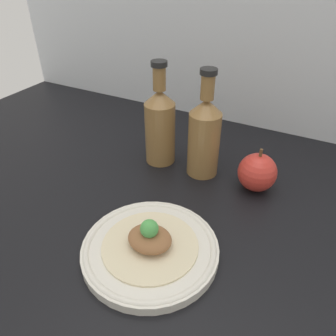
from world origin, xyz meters
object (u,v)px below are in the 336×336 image
plate (150,249)px  cider_bottle_right (204,135)px  cider_bottle_left (160,124)px  plated_food (150,240)px  apple (257,172)px

plate → cider_bottle_right: size_ratio=0.97×
cider_bottle_left → plated_food: bearing=-64.6°
cider_bottle_right → plated_food: bearing=-86.3°
cider_bottle_right → cider_bottle_left: bearing=180.0°
plated_food → cider_bottle_left: cider_bottle_left is taller
cider_bottle_left → apple: 26.24cm
cider_bottle_left → plate: bearing=-64.6°
plate → plated_food: (0.00, 0.00, 2.21)cm
plate → cider_bottle_left: bearing=115.4°
cider_bottle_right → plate: bearing=-86.3°
plate → apple: bearing=67.6°
cider_bottle_left → cider_bottle_right: 11.90cm
cider_bottle_left → cider_bottle_right: same height
plate → apple: size_ratio=2.38×
plated_food → apple: (11.77, 28.49, 1.08)cm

